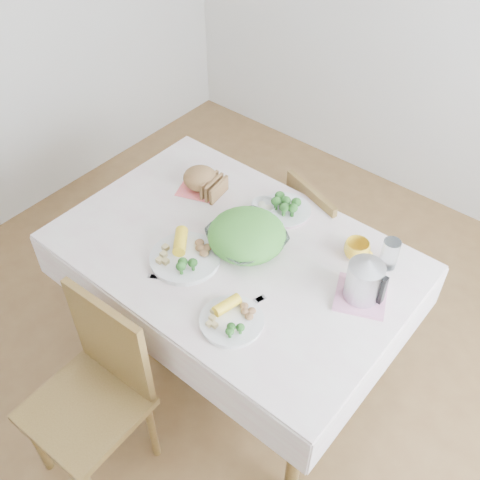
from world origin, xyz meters
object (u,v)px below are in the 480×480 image
Objects in this scene: dining_table at (234,307)px; dinner_plate_right at (232,321)px; chair_far at (331,230)px; yellow_mug at (357,250)px; dinner_plate_left at (185,258)px; chair_near at (84,407)px; salad_bowl at (247,239)px; electric_kettle at (365,277)px.

dinner_plate_right reaches higher than dining_table.
chair_far is 7.48× the size of yellow_mug.
dinner_plate_right is (0.36, -0.12, 0.00)m from dinner_plate_left.
dining_table is 0.82m from chair_near.
chair_near is 1.49m from chair_far.
salad_bowl is (0.11, 0.87, 0.34)m from chair_near.
electric_kettle reaches higher than dinner_plate_right.
chair_near is 0.68m from dinner_plate_right.
yellow_mug reaches higher than dinner_plate_left.
yellow_mug is 0.55× the size of electric_kettle.
dinner_plate_left is at bearing -138.84° from yellow_mug.
chair_far is 0.92m from dinner_plate_left.
dining_table is 0.43m from salad_bowl.
yellow_mug is at bearing 31.29° from salad_bowl.
chair_far is 2.71× the size of dinner_plate_left.
dinner_plate_left is (-0.14, -0.23, -0.03)m from salad_bowl.
dinner_plate_left is (-0.22, -0.84, 0.31)m from chair_far.
chair_far reaches higher than yellow_mug.
chair_near is 1.21m from electric_kettle.
dinner_plate_right is at bearing 115.68° from chair_far.
dining_table is 4.44× the size of salad_bowl.
electric_kettle is at bearing 53.53° from dinner_plate_right.
salad_bowl is at bearing -148.71° from yellow_mug.
electric_kettle is at bearing 23.74° from dinner_plate_left.
dinner_plate_right is at bearing -50.81° from dining_table.
salad_bowl is at bearing 100.16° from chair_far.
salad_bowl is 2.91× the size of yellow_mug.
yellow_mug reaches higher than dining_table.
dining_table is at bearing 81.84° from chair_near.
dinner_plate_left is at bearing -121.91° from salad_bowl.
electric_kettle is (0.55, 0.12, 0.51)m from dining_table.
dining_table is 0.55m from dinner_plate_right.
yellow_mug is at bearing 41.16° from dinner_plate_left.
salad_bowl is 1.05× the size of dinner_plate_left.
dining_table is 0.68m from chair_far.
electric_kettle reaches higher than salad_bowl.
dinner_plate_right is at bearing -58.67° from salad_bowl.
yellow_mug is (0.32, -0.36, 0.34)m from chair_far.
chair_near is 3.74× the size of dinner_plate_right.
dinner_plate_right is (0.14, -0.96, 0.31)m from chair_far.
chair_near is 1.14× the size of chair_far.
salad_bowl reaches higher than dinner_plate_right.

